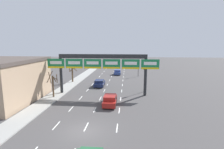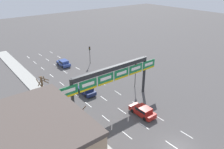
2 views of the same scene
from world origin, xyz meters
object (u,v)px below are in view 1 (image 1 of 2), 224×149
Objects in this scene: traffic_light_near_gantry at (138,65)px; tree_bare_closest at (72,71)px; car_red at (110,100)px; car_blue at (117,72)px; traffic_light_mid_block at (144,73)px; tree_bare_second at (53,84)px; sign_gantry at (102,63)px; car_navy at (99,83)px.

tree_bare_closest is at bearing -150.21° from traffic_light_near_gantry.
tree_bare_closest is (-15.68, -8.97, -0.56)m from traffic_light_near_gantry.
tree_bare_closest is at bearing 124.91° from car_red.
car_blue is 26.39m from car_red.
car_blue is at bearing 107.62° from traffic_light_mid_block.
car_blue is 0.92× the size of car_red.
tree_bare_second reaches higher than car_blue.
traffic_light_mid_block is at bearing 17.40° from sign_gantry.
traffic_light_near_gantry reaches higher than car_red.
sign_gantry is at bearing -76.12° from car_navy.
traffic_light_mid_block reaches higher than traffic_light_near_gantry.
car_blue is 15.39m from car_navy.
sign_gantry is 19.87m from traffic_light_near_gantry.
car_red is (1.86, -5.28, -4.76)m from sign_gantry.
tree_bare_closest reaches higher than car_red.
tree_bare_closest is (-15.77, 7.02, -0.96)m from traffic_light_mid_block.
sign_gantry reaches higher than tree_bare_second.
traffic_light_mid_block reaches higher than tree_bare_second.
traffic_light_near_gantry is at bearing 29.79° from tree_bare_closest.
car_red is at bearing -15.89° from tree_bare_second.
traffic_light_near_gantry is 1.05× the size of tree_bare_second.
traffic_light_near_gantry is 18.07m from tree_bare_closest.
tree_bare_second reaches higher than car_navy.
car_navy is at bearing 103.88° from sign_gantry.
car_blue is at bearing 90.85° from car_red.
car_navy is 0.80× the size of traffic_light_mid_block.
car_navy is 7.86m from tree_bare_closest.
car_red is 11.77m from car_navy.
sign_gantry is 7.83m from car_navy.
car_navy is at bearing -25.97° from tree_bare_closest.
traffic_light_near_gantry reaches higher than car_navy.
tree_bare_closest reaches higher than tree_bare_second.
sign_gantry is 8.03m from traffic_light_mid_block.
car_blue reaches higher than car_navy.
car_red is at bearing -103.06° from traffic_light_near_gantry.
tree_bare_closest is (-6.86, 3.34, 1.88)m from car_navy.
sign_gantry reaches higher than traffic_light_near_gantry.
car_blue is 6.92m from traffic_light_near_gantry.
car_navy is 0.96× the size of tree_bare_second.
sign_gantry is 4.63× the size of car_blue.
tree_bare_second is (0.52, -11.87, -0.25)m from tree_bare_closest.
sign_gantry is 12.87m from tree_bare_closest.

